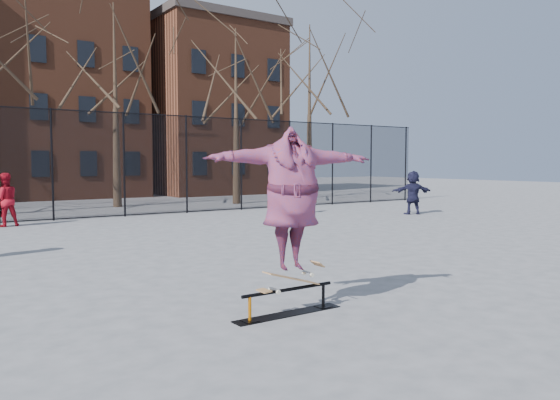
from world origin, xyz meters
TOP-DOWN VIEW (x-y plane):
  - ground at (0.00, 0.00)m, footprint 100.00×100.00m
  - skate_rail at (-1.49, -1.56)m, footprint 1.68×0.26m
  - skateboard at (-1.44, -1.56)m, footprint 0.92×0.22m
  - skater at (-1.44, -1.56)m, footprint 2.49×1.33m
  - bystander_red at (-3.10, 12.00)m, footprint 0.92×0.76m
  - bystander_white at (7.00, 10.04)m, footprint 1.05×0.66m
  - bystander_navy at (11.00, 7.32)m, footprint 1.69×1.16m
  - fence at (-0.01, 13.00)m, footprint 34.03×0.07m
  - tree_row at (-0.25, 17.15)m, footprint 33.66×7.46m
  - rowhouses at (0.72, 26.00)m, footprint 29.00×7.00m

SIDE VIEW (x-z plane):
  - ground at x=0.00m, z-range 0.00..0.00m
  - skate_rail at x=-1.49m, z-range -0.04..0.33m
  - skateboard at x=-1.44m, z-range 0.37..0.48m
  - bystander_white at x=7.00m, z-range 0.00..1.66m
  - bystander_red at x=-3.10m, z-range 0.00..1.74m
  - bystander_navy at x=11.00m, z-range 0.00..1.75m
  - skater at x=-1.44m, z-range 0.48..2.44m
  - fence at x=-0.01m, z-range 0.05..4.05m
  - rowhouses at x=0.72m, z-range -0.44..12.56m
  - tree_row at x=-0.25m, z-range 2.02..12.69m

